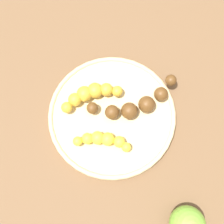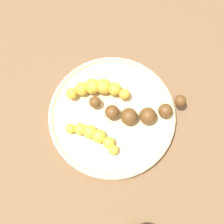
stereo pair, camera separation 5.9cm
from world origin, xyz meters
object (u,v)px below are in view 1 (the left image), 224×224
at_px(banana_overripe, 136,104).
at_px(apple_green, 187,224).
at_px(banana_spotted, 91,94).
at_px(fruit_bowl, 112,115).
at_px(banana_yellow, 102,140).

relative_size(banana_overripe, apple_green, 2.99).
distance_m(banana_overripe, banana_spotted, 0.10).
bearing_deg(apple_green, fruit_bowl, -160.42).
xyz_separation_m(banana_yellow, apple_green, (0.19, 0.12, 0.00)).
bearing_deg(banana_overripe, fruit_bowl, -90.79).
xyz_separation_m(fruit_bowl, banana_overripe, (-0.01, 0.05, 0.03)).
relative_size(fruit_bowl, banana_overripe, 1.35).
height_order(fruit_bowl, apple_green, apple_green).
bearing_deg(fruit_bowl, banana_yellow, -31.78).
bearing_deg(banana_spotted, banana_yellow, 175.98).
distance_m(banana_overripe, banana_yellow, 0.10).
xyz_separation_m(banana_overripe, banana_yellow, (0.06, -0.09, -0.00)).
bearing_deg(banana_overripe, banana_yellow, -63.21).
relative_size(fruit_bowl, banana_spotted, 2.03).
bearing_deg(banana_yellow, banana_spotted, 21.96).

